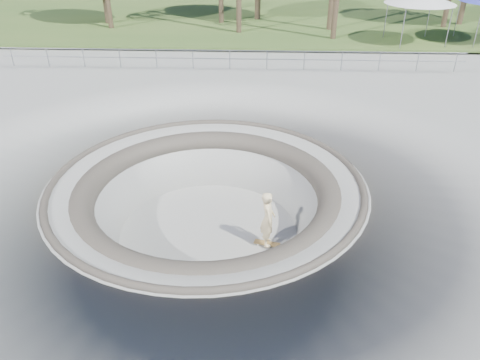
{
  "coord_description": "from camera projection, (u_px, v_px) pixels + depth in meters",
  "views": [
    {
      "loc": [
        1.65,
        -13.02,
        7.65
      ],
      "look_at": [
        1.06,
        0.38,
        -0.1
      ],
      "focal_mm": 35.0,
      "sensor_mm": 36.0,
      "label": 1
    }
  ],
  "objects": [
    {
      "name": "skater",
      "position": [
        268.0,
        219.0,
        14.85
      ],
      "size": [
        0.52,
        0.74,
        1.93
      ],
      "primitive_type": "imported",
      "rotation": [
        0.0,
        0.0,
        1.66
      ],
      "color": "beige",
      "rests_on": "skateboard"
    },
    {
      "name": "skateboard",
      "position": [
        267.0,
        243.0,
        15.35
      ],
      "size": [
        0.89,
        0.43,
        0.09
      ],
      "color": "brown",
      "rests_on": "ground"
    },
    {
      "name": "distant_hills",
      "position": [
        276.0,
        27.0,
        67.98
      ],
      "size": [
        103.2,
        45.0,
        28.6
      ],
      "color": "brown",
      "rests_on": "ground"
    },
    {
      "name": "skate_bowl",
      "position": [
        209.0,
        228.0,
        16.07
      ],
      "size": [
        14.0,
        14.0,
        4.1
      ],
      "color": "gray",
      "rests_on": "ground"
    },
    {
      "name": "ground",
      "position": [
        207.0,
        182.0,
        15.16
      ],
      "size": [
        180.0,
        180.0,
        0.0
      ],
      "primitive_type": "plane",
      "color": "gray",
      "rests_on": "ground"
    },
    {
      "name": "safety_railing",
      "position": [
        230.0,
        59.0,
        25.19
      ],
      "size": [
        25.0,
        0.06,
        1.03
      ],
      "color": "gray",
      "rests_on": "ground"
    },
    {
      "name": "grass_strip",
      "position": [
        244.0,
        1.0,
        44.46
      ],
      "size": [
        180.0,
        36.0,
        0.12
      ],
      "color": "#335020",
      "rests_on": "ground"
    }
  ]
}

